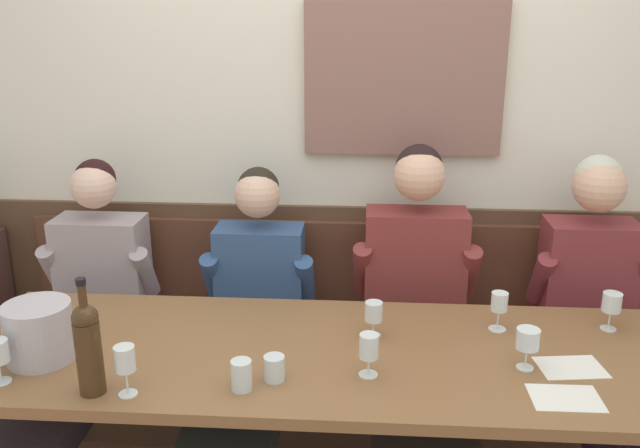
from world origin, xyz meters
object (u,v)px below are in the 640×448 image
(person_left_seat, at_px, (74,336))
(water_tumbler_right, at_px, (241,375))
(person_center_left_seat, at_px, (419,337))
(person_right_seat, at_px, (247,346))
(wine_glass_near_bucket, at_px, (125,360))
(wine_glass_center_rear, at_px, (369,348))
(wine_glass_right_end, at_px, (528,340))
(dining_table, at_px, (330,369))
(ice_bucket, at_px, (39,332))
(water_tumbler_center, at_px, (274,368))
(wine_glass_by_bottle, at_px, (499,304))
(wall_bench, at_px, (337,370))
(person_center_right_seat, at_px, (609,342))
(wine_glass_left_end, at_px, (612,304))
(wine_glass_mid_right, at_px, (374,314))
(wine_bottle_clear_water, at_px, (88,346))

(person_left_seat, distance_m, water_tumbler_right, 0.99)
(person_left_seat, bearing_deg, person_center_left_seat, 0.73)
(person_right_seat, relative_size, water_tumbler_right, 12.80)
(wine_glass_near_bucket, relative_size, water_tumbler_right, 1.67)
(person_right_seat, relative_size, wine_glass_center_rear, 8.62)
(wine_glass_right_end, bearing_deg, dining_table, 173.26)
(person_left_seat, height_order, ice_bucket, person_left_seat)
(person_right_seat, height_order, wine_glass_right_end, person_right_seat)
(person_center_left_seat, bearing_deg, water_tumbler_center, -133.49)
(person_left_seat, relative_size, wine_glass_by_bottle, 8.60)
(wall_bench, bearing_deg, person_center_right_seat, -18.04)
(person_left_seat, bearing_deg, dining_table, -16.01)
(wall_bench, relative_size, wine_glass_by_bottle, 19.59)
(wine_glass_right_end, distance_m, wine_glass_center_rear, 0.52)
(wine_glass_right_end, relative_size, wine_glass_left_end, 0.98)
(wine_glass_right_end, distance_m, water_tumbler_right, 0.92)
(ice_bucket, xyz_separation_m, wine_glass_mid_right, (1.11, 0.24, -0.01))
(wine_glass_center_rear, relative_size, wine_glass_near_bucket, 0.89)
(wine_glass_mid_right, bearing_deg, wine_bottle_clear_water, -153.33)
(wall_bench, bearing_deg, dining_table, -90.00)
(wine_glass_center_rear, bearing_deg, ice_bucket, 178.46)
(wine_glass_mid_right, bearing_deg, wine_glass_right_end, -21.50)
(wine_glass_by_bottle, bearing_deg, wine_glass_right_end, -81.75)
(wall_bench, distance_m, wine_glass_near_bucket, 1.29)
(person_center_left_seat, height_order, wine_glass_near_bucket, person_center_left_seat)
(dining_table, height_order, wine_glass_near_bucket, wine_glass_near_bucket)
(wine_bottle_clear_water, relative_size, wine_glass_mid_right, 2.88)
(wine_glass_left_end, xyz_separation_m, water_tumbler_center, (-1.17, -0.43, -0.06))
(wine_glass_right_end, xyz_separation_m, wine_glass_center_rear, (-0.51, -0.08, -0.01))
(wall_bench, distance_m, wine_bottle_clear_water, 1.36)
(person_center_right_seat, height_order, ice_bucket, person_center_right_seat)
(wine_glass_left_end, bearing_deg, wine_glass_near_bucket, -161.16)
(ice_bucket, distance_m, wine_glass_left_end, 2.00)
(wine_glass_by_bottle, bearing_deg, wine_glass_center_rear, -143.15)
(wine_bottle_clear_water, height_order, wine_glass_left_end, wine_bottle_clear_water)
(person_left_seat, xyz_separation_m, wine_glass_right_end, (1.70, -0.38, 0.24))
(person_left_seat, height_order, water_tumbler_right, person_left_seat)
(wine_glass_center_rear, relative_size, wine_glass_mid_right, 1.10)
(wine_glass_near_bucket, bearing_deg, wine_bottle_clear_water, 176.76)
(ice_bucket, bearing_deg, wine_glass_center_rear, -1.54)
(person_left_seat, xyz_separation_m, wine_glass_near_bucket, (0.45, -0.62, 0.26))
(wall_bench, bearing_deg, ice_bucket, -140.35)
(wine_glass_near_bucket, bearing_deg, wine_glass_center_rear, 12.74)
(person_center_left_seat, bearing_deg, wall_bench, 133.36)
(wine_glass_right_end, bearing_deg, person_left_seat, 167.43)
(wine_glass_mid_right, bearing_deg, dining_table, -141.63)
(wall_bench, height_order, water_tumbler_right, wall_bench)
(person_left_seat, height_order, person_center_left_seat, person_center_left_seat)
(water_tumbler_center, bearing_deg, wine_glass_left_end, 20.20)
(water_tumbler_center, bearing_deg, wine_glass_by_bottle, 27.61)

